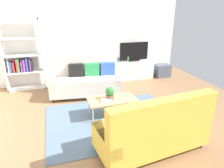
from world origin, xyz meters
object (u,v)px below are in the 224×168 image
object	(u,v)px
couch_green	(153,129)
potted_plant	(110,93)
tv	(134,52)
vase_1	(122,59)
coffee_table	(112,100)
couch_beige	(85,80)
tv_console	(133,70)
bottle_0	(128,59)
vase_0	(117,60)
bookshelf	(22,58)
storage_trunk	(162,71)
table_book_0	(106,100)

from	to	relation	value
couch_green	potted_plant	world-z (taller)	couch_green
tv	vase_1	size ratio (longest dim) A/B	5.34
potted_plant	coffee_table	bearing A→B (deg)	-17.13
couch_beige	tv_console	bearing A→B (deg)	-145.87
bottle_0	potted_plant	bearing A→B (deg)	-119.47
coffee_table	potted_plant	size ratio (longest dim) A/B	3.83
vase_0	bookshelf	bearing A→B (deg)	-179.42
vase_0	storage_trunk	bearing A→B (deg)	-5.10
tv_console	storage_trunk	xyz separation A→B (m)	(1.10, -0.10, -0.10)
couch_beige	table_book_0	distance (m)	1.51
vase_0	bottle_0	size ratio (longest dim) A/B	0.73
potted_plant	vase_0	xyz separation A→B (m)	(0.94, 2.40, 0.14)
table_book_0	bookshelf	bearing A→B (deg)	127.70
bottle_0	vase_1	bearing A→B (deg)	154.89
vase_0	bottle_0	world-z (taller)	bottle_0
bookshelf	bottle_0	bearing A→B (deg)	-1.04
tv_console	bookshelf	xyz separation A→B (m)	(-3.53, 0.02, 0.65)
coffee_table	bottle_0	xyz separation A→B (m)	(1.26, 2.33, 0.33)
couch_green	coffee_table	size ratio (longest dim) A/B	1.81
tv	bookshelf	xyz separation A→B (m)	(-3.53, 0.04, 0.02)
coffee_table	couch_green	bearing A→B (deg)	-78.44
tv_console	tv	size ratio (longest dim) A/B	1.40
storage_trunk	bottle_0	xyz separation A→B (m)	(-1.32, 0.06, 0.51)
vase_0	vase_1	distance (m)	0.18
tv	storage_trunk	size ratio (longest dim) A/B	1.92
table_book_0	vase_1	bearing A→B (deg)	63.81
potted_plant	vase_1	world-z (taller)	vase_1
bookshelf	couch_green	bearing A→B (deg)	-58.32
tv	table_book_0	size ratio (longest dim) A/B	4.17
tv_console	storage_trunk	distance (m)	1.11
couch_green	vase_0	bearing A→B (deg)	74.33
vase_0	vase_1	world-z (taller)	vase_1
potted_plant	tv	bearing A→B (deg)	56.88
tv	bookshelf	world-z (taller)	bookshelf
table_book_0	vase_0	xyz separation A→B (m)	(1.05, 2.49, 0.26)
bottle_0	couch_green	bearing A→B (deg)	-104.45
vase_1	tv_console	bearing A→B (deg)	-7.00
couch_green	tv	size ratio (longest dim) A/B	1.99
tv_console	table_book_0	xyz separation A→B (m)	(-1.63, -2.44, 0.12)
couch_beige	potted_plant	xyz separation A→B (m)	(0.33, -1.41, 0.11)
couch_green	bookshelf	distance (m)	4.51
tv	coffee_table	bearing A→B (deg)	-122.11
vase_1	potted_plant	bearing A→B (deg)	-114.89
storage_trunk	vase_1	bearing A→B (deg)	174.32
potted_plant	couch_green	bearing A→B (deg)	-76.71
couch_beige	tv_console	world-z (taller)	couch_beige
tv	bottle_0	distance (m)	0.31
coffee_table	bookshelf	distance (m)	3.20
coffee_table	bookshelf	bearing A→B (deg)	130.79
bookshelf	tv	bearing A→B (deg)	-0.65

